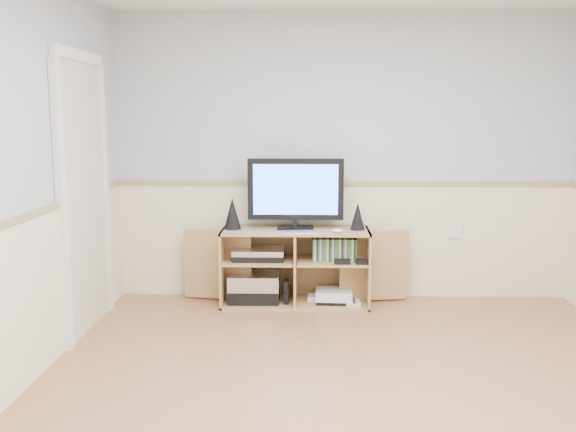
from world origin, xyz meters
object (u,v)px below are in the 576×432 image
at_px(media_cabinet, 295,264).
at_px(keyboard, 300,232).
at_px(monitor, 296,191).
at_px(game_consoles, 333,296).

relative_size(media_cabinet, keyboard, 7.08).
bearing_deg(media_cabinet, monitor, -90.00).
bearing_deg(media_cabinet, keyboard, -78.75).
relative_size(media_cabinet, game_consoles, 4.35).
bearing_deg(keyboard, game_consoles, 16.73).
relative_size(media_cabinet, monitor, 2.41).
xyz_separation_m(media_cabinet, monitor, (0.00, -0.01, 0.64)).
xyz_separation_m(monitor, keyboard, (0.04, -0.19, -0.32)).
bearing_deg(game_consoles, keyboard, -155.91).
height_order(keyboard, game_consoles, keyboard).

